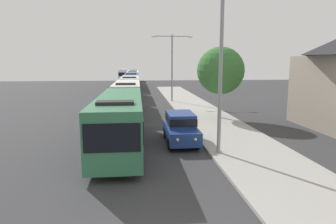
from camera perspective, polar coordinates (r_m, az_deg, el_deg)
The scene contains 11 objects.
bus_lead at distance 18.01m, azimuth -9.06°, elevation -1.36°, with size 2.58×11.57×3.21m.
bus_second_in_line at distance 30.61m, azimuth -7.73°, elevation 3.04°, with size 2.58×10.91×3.21m.
bus_middle at distance 42.97m, azimuth -7.18°, elevation 4.83°, with size 2.58×11.29×3.21m.
bus_fourth_in_line at distance 56.22m, azimuth -6.87°, elevation 5.88°, with size 2.58×11.19×3.21m.
bus_rear at distance 68.56m, azimuth -6.68°, elevation 6.49°, with size 2.58×12.34×3.21m.
bus_tail_end at distance 82.33m, azimuth -6.54°, elevation 6.95°, with size 2.58×11.65×3.21m.
white_suv at distance 18.89m, azimuth 2.39°, elevation -2.78°, with size 1.86×4.69×1.90m.
box_truck_oncoming at distance 91.13m, azimuth -8.56°, elevation 7.13°, with size 2.35×6.99×3.15m.
streetlamp_near at distance 16.10m, azimuth 10.05°, elevation 11.14°, with size 6.36×0.28×8.82m.
streetlamp_mid at distance 38.19m, azimuth 0.77°, elevation 9.58°, with size 5.08×0.28×8.30m.
roadside_tree at distance 26.91m, azimuth 9.94°, elevation 7.73°, with size 4.14×4.14×6.24m.
Camera 1 is at (-0.23, -6.45, 4.98)m, focal length 32.14 mm.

